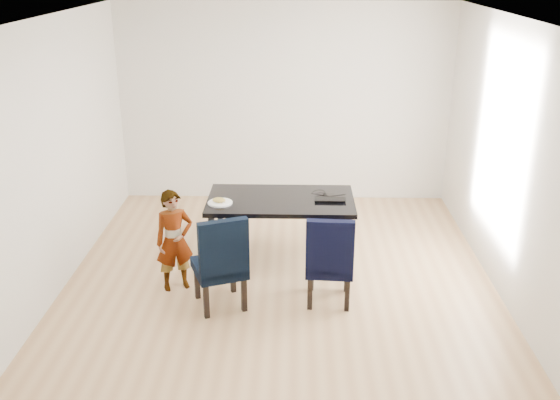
{
  "coord_description": "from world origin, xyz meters",
  "views": [
    {
      "loc": [
        0.15,
        -5.85,
        3.22
      ],
      "look_at": [
        0.0,
        0.2,
        0.85
      ],
      "focal_mm": 40.0,
      "sensor_mm": 36.0,
      "label": 1
    }
  ],
  "objects_px": {
    "plate": "(220,203)",
    "laptop": "(330,198)",
    "dining_table": "(281,230)",
    "chair_right": "(330,257)",
    "chair_left": "(219,260)",
    "child": "(174,241)"
  },
  "relations": [
    {
      "from": "chair_left",
      "to": "dining_table",
      "type": "bearing_deg",
      "value": 38.47
    },
    {
      "from": "chair_right",
      "to": "plate",
      "type": "relative_size",
      "value": 3.56
    },
    {
      "from": "chair_left",
      "to": "chair_right",
      "type": "relative_size",
      "value": 1.04
    },
    {
      "from": "chair_right",
      "to": "child",
      "type": "height_order",
      "value": "child"
    },
    {
      "from": "dining_table",
      "to": "chair_right",
      "type": "relative_size",
      "value": 1.69
    },
    {
      "from": "child",
      "to": "plate",
      "type": "bearing_deg",
      "value": 25.71
    },
    {
      "from": "chair_left",
      "to": "child",
      "type": "bearing_deg",
      "value": 124.94
    },
    {
      "from": "chair_left",
      "to": "child",
      "type": "height_order",
      "value": "child"
    },
    {
      "from": "dining_table",
      "to": "chair_left",
      "type": "distance_m",
      "value": 1.14
    },
    {
      "from": "chair_left",
      "to": "laptop",
      "type": "distance_m",
      "value": 1.5
    },
    {
      "from": "plate",
      "to": "laptop",
      "type": "relative_size",
      "value": 0.78
    },
    {
      "from": "child",
      "to": "plate",
      "type": "xyz_separation_m",
      "value": [
        0.42,
        0.49,
        0.22
      ]
    },
    {
      "from": "dining_table",
      "to": "plate",
      "type": "height_order",
      "value": "plate"
    },
    {
      "from": "plate",
      "to": "dining_table",
      "type": "bearing_deg",
      "value": 13.86
    },
    {
      "from": "chair_right",
      "to": "laptop",
      "type": "bearing_deg",
      "value": 91.19
    },
    {
      "from": "chair_right",
      "to": "laptop",
      "type": "distance_m",
      "value": 0.91
    },
    {
      "from": "dining_table",
      "to": "chair_right",
      "type": "distance_m",
      "value": 1.01
    },
    {
      "from": "chair_right",
      "to": "laptop",
      "type": "relative_size",
      "value": 2.79
    },
    {
      "from": "chair_right",
      "to": "chair_left",
      "type": "bearing_deg",
      "value": -170.43
    },
    {
      "from": "chair_left",
      "to": "plate",
      "type": "relative_size",
      "value": 3.69
    },
    {
      "from": "chair_left",
      "to": "laptop",
      "type": "height_order",
      "value": "chair_left"
    },
    {
      "from": "chair_left",
      "to": "chair_right",
      "type": "height_order",
      "value": "chair_left"
    }
  ]
}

